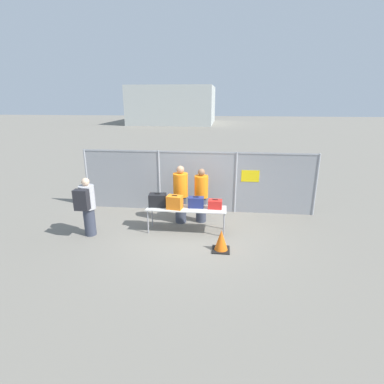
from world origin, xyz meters
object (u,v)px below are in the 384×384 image
at_px(suitcase_navy, 196,202).
at_px(security_worker_near, 181,194).
at_px(traveler_hooded, 87,205).
at_px(utility_trailer, 246,187).
at_px(security_worker_far, 201,195).
at_px(inspection_table, 187,210).
at_px(suitcase_black, 158,200).
at_px(traffic_cone, 221,241).
at_px(suitcase_orange, 175,202).
at_px(suitcase_red, 215,204).

xyz_separation_m(suitcase_navy, security_worker_near, (-0.54, 0.59, 0.06)).
bearing_deg(traveler_hooded, utility_trailer, 38.69).
distance_m(security_worker_far, utility_trailer, 3.30).
distance_m(inspection_table, suitcase_black, 0.91).
height_order(suitcase_navy, traffic_cone, suitcase_navy).
bearing_deg(security_worker_near, security_worker_far, 176.20).
height_order(suitcase_black, suitcase_orange, suitcase_orange).
distance_m(suitcase_navy, utility_trailer, 3.97).
bearing_deg(suitcase_navy, security_worker_far, 82.16).
bearing_deg(suitcase_black, suitcase_navy, 0.75).
distance_m(suitcase_red, security_worker_far, 0.87).
height_order(suitcase_orange, suitcase_navy, suitcase_orange).
height_order(inspection_table, traveler_hooded, traveler_hooded).
bearing_deg(suitcase_red, utility_trailer, 72.24).
bearing_deg(traffic_cone, suitcase_red, 100.51).
xyz_separation_m(inspection_table, security_worker_near, (-0.27, 0.67, 0.27)).
height_order(security_worker_near, security_worker_far, security_worker_near).
xyz_separation_m(suitcase_orange, security_worker_near, (0.06, 0.76, 0.02)).
distance_m(inspection_table, security_worker_near, 0.77).
distance_m(inspection_table, utility_trailer, 4.15).
relative_size(suitcase_black, security_worker_near, 0.28).
height_order(suitcase_navy, traveler_hooded, traveler_hooded).
relative_size(inspection_table, suitcase_red, 5.76).
xyz_separation_m(suitcase_black, suitcase_navy, (1.15, 0.02, -0.03)).
height_order(suitcase_orange, security_worker_far, security_worker_far).
relative_size(suitcase_orange, suitcase_red, 1.17).
xyz_separation_m(suitcase_navy, traffic_cone, (0.78, -1.17, -0.63)).
distance_m(security_worker_far, traffic_cone, 2.11).
bearing_deg(suitcase_navy, suitcase_red, -2.25).
bearing_deg(inspection_table, security_worker_near, 111.94).
xyz_separation_m(security_worker_near, traffic_cone, (1.32, -1.76, -0.69)).
height_order(suitcase_black, utility_trailer, suitcase_black).
bearing_deg(traffic_cone, suitcase_orange, 144.29).
xyz_separation_m(suitcase_black, security_worker_near, (0.60, 0.60, 0.03)).
bearing_deg(security_worker_near, inspection_table, 96.77).
bearing_deg(suitcase_red, suitcase_navy, 177.75).
xyz_separation_m(suitcase_red, security_worker_far, (-0.47, 0.74, 0.03)).
relative_size(security_worker_near, traffic_cone, 3.22).
height_order(security_worker_far, traffic_cone, security_worker_far).
relative_size(inspection_table, security_worker_far, 1.34).
bearing_deg(suitcase_red, suitcase_black, 179.76).
height_order(inspection_table, suitcase_navy, suitcase_navy).
relative_size(security_worker_near, security_worker_far, 1.06).
bearing_deg(traveler_hooded, traffic_cone, -10.17).
height_order(inspection_table, security_worker_near, security_worker_near).
height_order(suitcase_red, security_worker_near, security_worker_near).
distance_m(inspection_table, suitcase_navy, 0.35).
bearing_deg(traffic_cone, inspection_table, 134.10).
xyz_separation_m(security_worker_near, utility_trailer, (2.25, 2.96, -0.59)).
bearing_deg(suitcase_orange, suitcase_red, 7.58).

